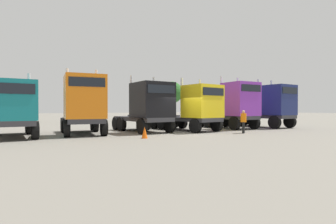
% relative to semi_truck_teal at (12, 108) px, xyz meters
% --- Properties ---
extents(ground, '(200.00, 200.00, 0.00)m').
position_rel_semi_truck_teal_xyz_m(ground, '(10.27, -1.97, -1.74)').
color(ground, slate).
extents(semi_truck_teal, '(2.87, 6.05, 3.88)m').
position_rel_semi_truck_teal_xyz_m(semi_truck_teal, '(0.00, 0.00, 0.00)').
color(semi_truck_teal, '#333338').
rests_on(semi_truck_teal, ground).
extents(semi_truck_orange, '(2.97, 5.92, 4.42)m').
position_rel_semi_truck_teal_xyz_m(semi_truck_orange, '(4.07, 0.28, 0.28)').
color(semi_truck_orange, '#333338').
rests_on(semi_truck_orange, ground).
extents(semi_truck_black, '(3.01, 5.95, 4.15)m').
position_rel_semi_truck_teal_xyz_m(semi_truck_black, '(8.62, 0.19, 0.15)').
color(semi_truck_black, '#333338').
rests_on(semi_truck_black, ground).
extents(semi_truck_yellow, '(3.53, 6.61, 4.06)m').
position_rel_semi_truck_teal_xyz_m(semi_truck_yellow, '(12.24, -0.48, 0.03)').
color(semi_truck_yellow, '#333338').
rests_on(semi_truck_yellow, ground).
extents(semi_truck_purple, '(2.73, 5.87, 4.49)m').
position_rel_semi_truck_teal_xyz_m(semi_truck_purple, '(16.58, -0.11, 0.28)').
color(semi_truck_purple, '#333338').
rests_on(semi_truck_purple, ground).
extents(semi_truck_navy, '(3.13, 6.63, 4.40)m').
position_rel_semi_truck_teal_xyz_m(semi_truck_navy, '(20.56, -0.31, 0.24)').
color(semi_truck_navy, '#333338').
rests_on(semi_truck_navy, ground).
extents(visitor_in_hivis, '(0.56, 0.56, 1.61)m').
position_rel_semi_truck_teal_xyz_m(visitor_in_hivis, '(14.20, -3.58, -0.82)').
color(visitor_in_hivis, black).
rests_on(visitor_in_hivis, ground).
extents(traffic_cone_near, '(0.36, 0.36, 0.67)m').
position_rel_semi_truck_teal_xyz_m(traffic_cone_near, '(6.78, -3.43, -1.41)').
color(traffic_cone_near, '#F2590C').
rests_on(traffic_cone_near, ground).
extents(oak_far_left, '(3.14, 3.14, 5.00)m').
position_rel_semi_truck_teal_xyz_m(oak_far_left, '(-0.44, 20.28, 1.67)').
color(oak_far_left, '#4C3823').
rests_on(oak_far_left, ground).
extents(oak_far_centre, '(3.33, 3.33, 5.15)m').
position_rel_semi_truck_teal_xyz_m(oak_far_centre, '(8.77, 20.02, 1.72)').
color(oak_far_centre, '#4C3823').
rests_on(oak_far_centre, ground).
extents(oak_far_right, '(3.34, 3.34, 5.93)m').
position_rel_semi_truck_teal_xyz_m(oak_far_right, '(21.09, 19.36, 2.49)').
color(oak_far_right, '#4C3823').
rests_on(oak_far_right, ground).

